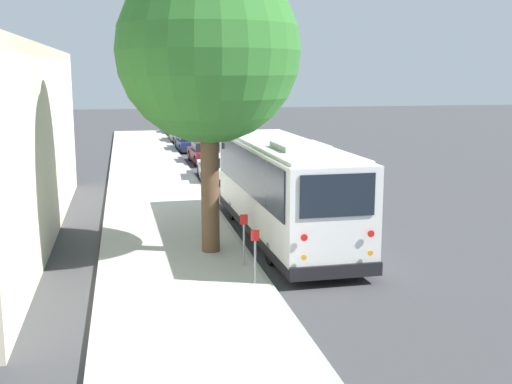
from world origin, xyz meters
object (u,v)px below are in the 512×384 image
Objects in this scene: shuttle_bus at (283,185)px; parked_sedan_navy at (190,142)px; parked_sedan_tan at (182,135)px; street_tree at (207,39)px; parked_sedan_white at (215,168)px; parked_sedan_maroon at (205,153)px; sign_post_far at (244,239)px; parked_sedan_silver at (176,127)px; sign_post_near at (255,256)px.

shuttle_bus is 2.38× the size of parked_sedan_navy.
parked_sedan_tan is (31.08, 0.58, -1.23)m from shuttle_bus.
parked_sedan_tan is at bearing -1.70° from parked_sedan_navy.
shuttle_bus is 5.55m from street_tree.
parked_sedan_white is 6.24m from parked_sedan_maroon.
parked_sedan_navy is at bearing 0.18° from shuttle_bus.
sign_post_far reaches higher than parked_sedan_navy.
parked_sedan_maroon is 0.89× the size of parked_sedan_silver.
street_tree is 5.88m from sign_post_far.
parked_sedan_navy is at bearing -2.81° from sign_post_far.
parked_sedan_maroon is 21.97m from sign_post_far.
parked_sedan_tan is at bearing -2.21° from sign_post_near.
parked_sedan_white is 0.99× the size of parked_sedan_silver.
shuttle_bus is at bearing -21.86° from sign_post_near.
sign_post_far is (1.56, 0.00, 0.03)m from sign_post_near.
parked_sedan_silver is at bearing -4.43° from parked_sedan_tan.
shuttle_bus is 2.30× the size of parked_sedan_white.
shuttle_bus is at bearing 179.46° from parked_sedan_silver.
street_tree is 6.39× the size of sign_post_far.
parked_sedan_silver is (26.31, -0.14, 0.02)m from parked_sedan_white.
sign_post_far is at bearing -158.99° from street_tree.
sign_post_near reaches higher than parked_sedan_tan.
sign_post_far reaches higher than parked_sedan_silver.
parked_sedan_navy reaches higher than parked_sedan_tan.
parked_sedan_white is 3.16× the size of sign_post_far.
street_tree is at bearing 174.37° from parked_sedan_white.
parked_sedan_navy is 3.20× the size of sign_post_near.
street_tree reaches higher than shuttle_bus.
shuttle_bus is 12.40m from parked_sedan_white.
parked_sedan_white is 0.49× the size of street_tree.
parked_sedan_white reaches higher than parked_sedan_tan.
sign_post_far is at bearing 148.44° from shuttle_bus.
parked_sedan_maroon is at bearing -6.74° from street_tree.
parked_sedan_white is at bearing 178.25° from parked_sedan_navy.
sign_post_near is at bearing 175.51° from parked_sedan_navy.
parked_sedan_tan is 7.56m from parked_sedan_silver.
parked_sedan_maroon reaches higher than parked_sedan_navy.
sign_post_near is (-30.06, 1.40, 0.29)m from parked_sedan_navy.
street_tree is at bearing 175.62° from parked_sedan_silver.
sign_post_near is (-4.90, 1.96, -0.94)m from shuttle_bus.
parked_sedan_navy is 5.92m from parked_sedan_tan.
parked_sedan_tan is 0.49× the size of street_tree.
parked_sedan_maroon is 2.86× the size of sign_post_far.
parked_sedan_silver is at bearing -2.12° from sign_post_far.
shuttle_bus reaches higher than parked_sedan_navy.
parked_sedan_tan is 33.17m from street_tree.
shuttle_bus is 7.28× the size of sign_post_far.
parked_sedan_navy is 3.06× the size of sign_post_far.
parked_sedan_silver is 40.62m from street_tree.
street_tree is at bearing 118.17° from shuttle_bus.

